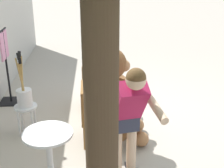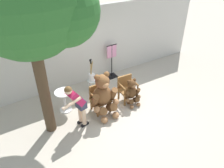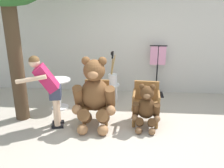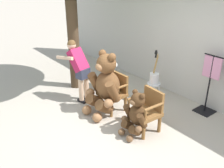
{
  "view_description": "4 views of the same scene",
  "coord_description": "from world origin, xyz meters",
  "px_view_note": "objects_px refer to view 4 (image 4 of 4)",
  "views": [
    {
      "loc": [
        -4.49,
        0.53,
        2.5
      ],
      "look_at": [
        0.04,
        0.26,
        0.66
      ],
      "focal_mm": 50.0,
      "sensor_mm": 36.0,
      "label": 1
    },
    {
      "loc": [
        -3.05,
        -4.4,
        4.59
      ],
      "look_at": [
        -0.11,
        0.45,
        0.88
      ],
      "focal_mm": 35.0,
      "sensor_mm": 36.0,
      "label": 2
    },
    {
      "loc": [
        0.21,
        -4.31,
        2.55
      ],
      "look_at": [
        -0.17,
        0.28,
        0.92
      ],
      "focal_mm": 40.0,
      "sensor_mm": 36.0,
      "label": 3
    },
    {
      "loc": [
        3.47,
        -2.69,
        3.0
      ],
      "look_at": [
        -0.28,
        0.28,
        0.8
      ],
      "focal_mm": 40.0,
      "sensor_mm": 36.0,
      "label": 4
    }
  ],
  "objects_px": {
    "person_visitor": "(79,66)",
    "clothing_display_stand": "(209,83)",
    "wooden_chair_right": "(147,109)",
    "white_stool": "(153,87)",
    "brush_bucket": "(154,76)",
    "wooden_chair_left": "(114,91)",
    "teddy_bear_small": "(136,114)",
    "round_side_table": "(107,74)",
    "teddy_bear_large": "(105,84)"
  },
  "relations": [
    {
      "from": "wooden_chair_left",
      "to": "wooden_chair_right",
      "type": "xyz_separation_m",
      "value": [
        1.05,
        -0.0,
        0.0
      ]
    },
    {
      "from": "teddy_bear_small",
      "to": "white_stool",
      "type": "height_order",
      "value": "teddy_bear_small"
    },
    {
      "from": "teddy_bear_large",
      "to": "person_visitor",
      "type": "xyz_separation_m",
      "value": [
        -0.9,
        -0.1,
        0.19
      ]
    },
    {
      "from": "teddy_bear_small",
      "to": "white_stool",
      "type": "relative_size",
      "value": 2.04
    },
    {
      "from": "person_visitor",
      "to": "teddy_bear_small",
      "type": "bearing_deg",
      "value": 2.13
    },
    {
      "from": "wooden_chair_right",
      "to": "white_stool",
      "type": "distance_m",
      "value": 1.31
    },
    {
      "from": "wooden_chair_left",
      "to": "teddy_bear_large",
      "type": "distance_m",
      "value": 0.36
    },
    {
      "from": "person_visitor",
      "to": "clothing_display_stand",
      "type": "relative_size",
      "value": 1.1
    },
    {
      "from": "teddy_bear_small",
      "to": "round_side_table",
      "type": "distance_m",
      "value": 2.17
    },
    {
      "from": "person_visitor",
      "to": "brush_bucket",
      "type": "xyz_separation_m",
      "value": [
        1.16,
        1.41,
        -0.25
      ]
    },
    {
      "from": "wooden_chair_left",
      "to": "round_side_table",
      "type": "bearing_deg",
      "value": 151.15
    },
    {
      "from": "wooden_chair_right",
      "to": "round_side_table",
      "type": "distance_m",
      "value": 2.08
    },
    {
      "from": "white_stool",
      "to": "wooden_chair_right",
      "type": "bearing_deg",
      "value": -52.99
    },
    {
      "from": "wooden_chair_left",
      "to": "person_visitor",
      "type": "distance_m",
      "value": 1.06
    },
    {
      "from": "teddy_bear_large",
      "to": "teddy_bear_small",
      "type": "bearing_deg",
      "value": -1.8
    },
    {
      "from": "teddy_bear_large",
      "to": "person_visitor",
      "type": "height_order",
      "value": "person_visitor"
    },
    {
      "from": "wooden_chair_right",
      "to": "round_side_table",
      "type": "relative_size",
      "value": 1.19
    },
    {
      "from": "teddy_bear_large",
      "to": "clothing_display_stand",
      "type": "relative_size",
      "value": 1.06
    },
    {
      "from": "wooden_chair_left",
      "to": "teddy_bear_large",
      "type": "relative_size",
      "value": 0.59
    },
    {
      "from": "wooden_chair_right",
      "to": "person_visitor",
      "type": "height_order",
      "value": "person_visitor"
    },
    {
      "from": "wooden_chair_right",
      "to": "brush_bucket",
      "type": "height_order",
      "value": "brush_bucket"
    },
    {
      "from": "round_side_table",
      "to": "teddy_bear_large",
      "type": "bearing_deg",
      "value": -39.26
    },
    {
      "from": "teddy_bear_small",
      "to": "clothing_display_stand",
      "type": "bearing_deg",
      "value": 79.01
    },
    {
      "from": "teddy_bear_large",
      "to": "clothing_display_stand",
      "type": "height_order",
      "value": "teddy_bear_large"
    },
    {
      "from": "teddy_bear_small",
      "to": "brush_bucket",
      "type": "xyz_separation_m",
      "value": [
        -0.78,
        1.33,
        0.18
      ]
    },
    {
      "from": "white_stool",
      "to": "brush_bucket",
      "type": "relative_size",
      "value": 0.55
    },
    {
      "from": "wooden_chair_right",
      "to": "teddy_bear_small",
      "type": "xyz_separation_m",
      "value": [
        -0.01,
        -0.29,
        -0.0
      ]
    },
    {
      "from": "round_side_table",
      "to": "teddy_bear_small",
      "type": "bearing_deg",
      "value": -22.35
    },
    {
      "from": "wooden_chair_left",
      "to": "teddy_bear_small",
      "type": "relative_size",
      "value": 0.92
    },
    {
      "from": "wooden_chair_right",
      "to": "person_visitor",
      "type": "distance_m",
      "value": 2.03
    },
    {
      "from": "teddy_bear_large",
      "to": "person_visitor",
      "type": "relative_size",
      "value": 0.97
    },
    {
      "from": "wooden_chair_left",
      "to": "white_stool",
      "type": "relative_size",
      "value": 1.87
    },
    {
      "from": "white_stool",
      "to": "teddy_bear_large",
      "type": "bearing_deg",
      "value": -101.29
    },
    {
      "from": "wooden_chair_left",
      "to": "white_stool",
      "type": "xyz_separation_m",
      "value": [
        0.26,
        1.04,
        -0.11
      ]
    },
    {
      "from": "wooden_chair_right",
      "to": "person_visitor",
      "type": "relative_size",
      "value": 0.57
    },
    {
      "from": "teddy_bear_large",
      "to": "round_side_table",
      "type": "xyz_separation_m",
      "value": [
        -0.97,
        0.79,
        -0.26
      ]
    },
    {
      "from": "wooden_chair_right",
      "to": "brush_bucket",
      "type": "xyz_separation_m",
      "value": [
        -0.79,
        1.04,
        0.18
      ]
    },
    {
      "from": "wooden_chair_left",
      "to": "teddy_bear_small",
      "type": "distance_m",
      "value": 1.08
    },
    {
      "from": "wooden_chair_right",
      "to": "person_visitor",
      "type": "bearing_deg",
      "value": -169.39
    },
    {
      "from": "person_visitor",
      "to": "round_side_table",
      "type": "xyz_separation_m",
      "value": [
        -0.07,
        0.9,
        -0.45
      ]
    },
    {
      "from": "brush_bucket",
      "to": "round_side_table",
      "type": "xyz_separation_m",
      "value": [
        -1.23,
        -0.51,
        -0.2
      ]
    },
    {
      "from": "clothing_display_stand",
      "to": "teddy_bear_small",
      "type": "bearing_deg",
      "value": -100.99
    },
    {
      "from": "white_stool",
      "to": "round_side_table",
      "type": "bearing_deg",
      "value": -157.56
    },
    {
      "from": "wooden_chair_right",
      "to": "white_stool",
      "type": "xyz_separation_m",
      "value": [
        -0.78,
        1.04,
        -0.11
      ]
    },
    {
      "from": "wooden_chair_left",
      "to": "teddy_bear_large",
      "type": "bearing_deg",
      "value": -89.48
    },
    {
      "from": "wooden_chair_left",
      "to": "clothing_display_stand",
      "type": "bearing_deg",
      "value": 48.25
    },
    {
      "from": "wooden_chair_left",
      "to": "person_visitor",
      "type": "bearing_deg",
      "value": -157.91
    },
    {
      "from": "person_visitor",
      "to": "white_stool",
      "type": "height_order",
      "value": "person_visitor"
    },
    {
      "from": "round_side_table",
      "to": "clothing_display_stand",
      "type": "relative_size",
      "value": 0.53
    },
    {
      "from": "white_stool",
      "to": "wooden_chair_left",
      "type": "bearing_deg",
      "value": -104.13
    }
  ]
}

